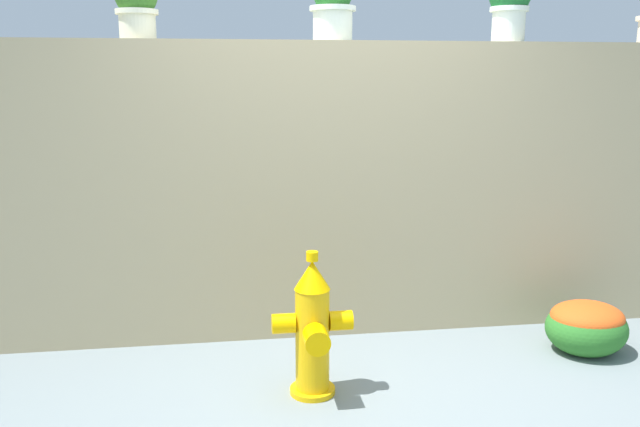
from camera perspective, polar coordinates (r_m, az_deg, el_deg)
The scene contains 7 objects.
ground_plane at distance 3.57m, azimuth 3.55°, elevation -16.81°, with size 24.00×24.00×0.00m, color slate.
stone_wall at distance 4.39m, azimuth 0.49°, elevation 2.11°, with size 5.32×0.39×1.94m, color tan.
potted_plant_1 at distance 4.31m, azimuth -15.79°, elevation 17.50°, with size 0.27×0.27×0.39m.
potted_plant_2 at distance 4.38m, azimuth 1.12°, elevation 17.94°, with size 0.30×0.30×0.42m.
potted_plant_3 at distance 4.68m, azimuth 16.29°, elevation 17.49°, with size 0.29×0.29×0.44m.
fire_hydrant at distance 3.57m, azimuth -0.65°, elevation -10.21°, with size 0.44×0.36×0.81m.
flower_bush_left at distance 4.50m, azimuth 22.31°, elevation -9.02°, with size 0.51×0.46×0.34m.
Camera 1 is at (-0.66, -3.06, 1.71)m, focal length 36.55 mm.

